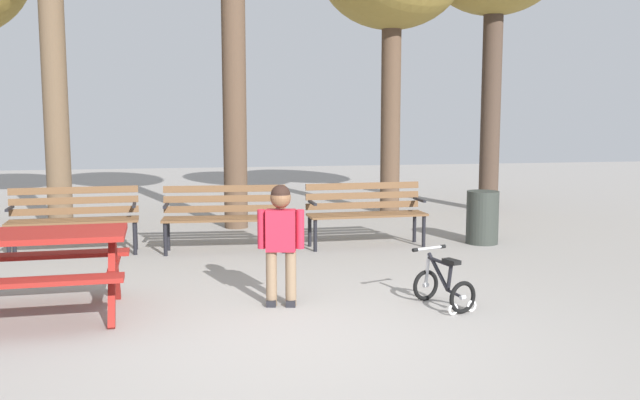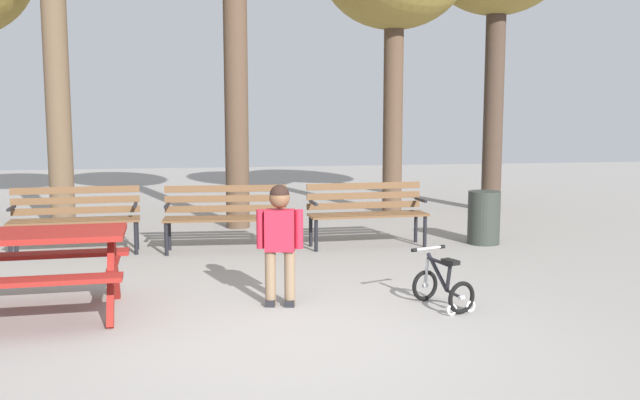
% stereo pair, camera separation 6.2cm
% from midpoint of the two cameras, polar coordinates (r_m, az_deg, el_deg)
% --- Properties ---
extents(ground, '(36.00, 36.00, 0.00)m').
position_cam_midpoint_polar(ground, '(5.65, -2.18, -11.47)').
color(ground, gray).
extents(picnic_table, '(1.85, 1.41, 0.79)m').
position_cam_midpoint_polar(picnic_table, '(6.65, -23.14, -3.93)').
color(picnic_table, maroon).
rests_on(picnic_table, ground).
extents(park_bench_far_left, '(1.62, 0.53, 0.85)m').
position_cam_midpoint_polar(park_bench_far_left, '(9.47, -19.18, -1.10)').
color(park_bench_far_left, brown).
rests_on(park_bench_far_left, ground).
extents(park_bench_left, '(1.63, 0.56, 0.85)m').
position_cam_midpoint_polar(park_bench_left, '(9.20, -7.50, -1.00)').
color(park_bench_left, brown).
rests_on(park_bench_left, ground).
extents(park_bench_right, '(1.61, 0.51, 0.85)m').
position_cam_midpoint_polar(park_bench_right, '(9.47, 4.00, -0.71)').
color(park_bench_right, brown).
rests_on(park_bench_right, ground).
extents(child_standing, '(0.43, 0.21, 1.14)m').
position_cam_midpoint_polar(child_standing, '(6.50, -3.03, -2.83)').
color(child_standing, '#7F664C').
rests_on(child_standing, ground).
extents(kids_bicycle, '(0.51, 0.63, 0.54)m').
position_cam_midpoint_polar(kids_bicycle, '(6.63, 10.30, -6.95)').
color(kids_bicycle, black).
rests_on(kids_bicycle, ground).
extents(trash_bin, '(0.44, 0.44, 0.73)m').
position_cam_midpoint_polar(trash_bin, '(9.89, 13.43, -1.40)').
color(trash_bin, '#2D332D').
rests_on(trash_bin, ground).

